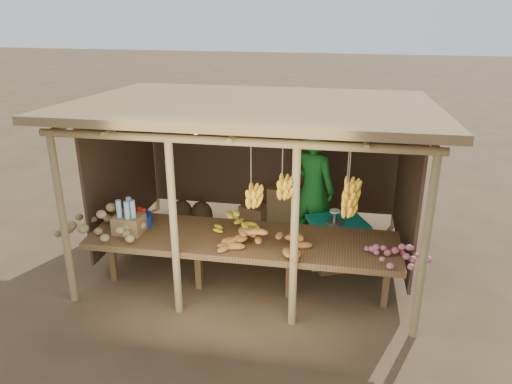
# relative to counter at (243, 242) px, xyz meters

# --- Properties ---
(ground) EXTENTS (60.00, 60.00, 0.00)m
(ground) POSITION_rel_counter_xyz_m (-0.00, 0.95, -0.74)
(ground) COLOR brown
(ground) RESTS_ON ground
(stall_structure) EXTENTS (4.70, 3.50, 2.43)m
(stall_structure) POSITION_rel_counter_xyz_m (0.06, 1.00, 1.18)
(stall_structure) COLOR #A28653
(stall_structure) RESTS_ON ground
(counter) EXTENTS (3.90, 1.05, 0.80)m
(counter) POSITION_rel_counter_xyz_m (0.00, 0.00, 0.00)
(counter) COLOR brown
(counter) RESTS_ON ground
(potato_heap) EXTENTS (1.18, 0.80, 0.37)m
(potato_heap) POSITION_rel_counter_xyz_m (-1.79, -0.18, 0.25)
(potato_heap) COLOR olive
(potato_heap) RESTS_ON counter
(sweet_potato_heap) EXTENTS (0.99, 0.61, 0.36)m
(sweet_potato_heap) POSITION_rel_counter_xyz_m (0.33, -0.30, 0.24)
(sweet_potato_heap) COLOR #B7712F
(sweet_potato_heap) RESTS_ON counter
(onion_heap) EXTENTS (0.88, 0.64, 0.36)m
(onion_heap) POSITION_rel_counter_xyz_m (1.90, -0.30, 0.24)
(onion_heap) COLOR #C9626F
(onion_heap) RESTS_ON counter
(banana_pile) EXTENTS (0.54, 0.33, 0.34)m
(banana_pile) POSITION_rel_counter_xyz_m (-0.10, 0.11, 0.23)
(banana_pile) COLOR yellow
(banana_pile) RESTS_ON counter
(tomato_basin) EXTENTS (0.43, 0.43, 0.22)m
(tomato_basin) POSITION_rel_counter_xyz_m (-1.47, 0.11, 0.15)
(tomato_basin) COLOR navy
(tomato_basin) RESTS_ON counter
(bottle_box) EXTENTS (0.38, 0.30, 0.46)m
(bottle_box) POSITION_rel_counter_xyz_m (-1.47, -0.11, 0.24)
(bottle_box) COLOR olive
(bottle_box) RESTS_ON counter
(vendor) EXTENTS (0.81, 0.69, 1.89)m
(vendor) POSITION_rel_counter_xyz_m (0.77, 1.46, 0.21)
(vendor) COLOR #186D23
(vendor) RESTS_ON ground
(tarp_crate) EXTENTS (0.95, 0.90, 0.90)m
(tarp_crate) POSITION_rel_counter_xyz_m (1.17, 0.96, -0.37)
(tarp_crate) COLOR brown
(tarp_crate) RESTS_ON ground
(carton_stack) EXTENTS (1.02, 0.49, 0.70)m
(carton_stack) POSITION_rel_counter_xyz_m (0.10, 2.05, -0.43)
(carton_stack) COLOR olive
(carton_stack) RESTS_ON ground
(burlap_sacks) EXTENTS (0.73, 0.38, 0.51)m
(burlap_sacks) POSITION_rel_counter_xyz_m (-1.28, 1.90, -0.52)
(burlap_sacks) COLOR #4B3523
(burlap_sacks) RESTS_ON ground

